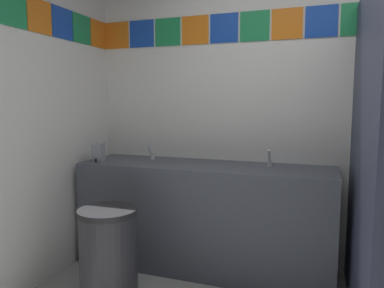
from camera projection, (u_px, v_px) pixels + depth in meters
name	position (u px, v px, depth m)	size (l,w,h in m)	color
wall_back	(318.00, 106.00, 2.91)	(3.85, 0.09, 2.66)	white
vanity_counter	(204.00, 215.00, 2.99)	(2.04, 0.57, 0.86)	#4C515B
faucet_left	(152.00, 154.00, 3.19)	(0.04, 0.10, 0.14)	silver
faucet_right	(269.00, 160.00, 2.85)	(0.04, 0.10, 0.14)	silver
soap_dispenser	(99.00, 153.00, 3.07)	(0.09, 0.09, 0.16)	gray
trash_bin	(109.00, 254.00, 2.51)	(0.40, 0.40, 0.65)	#333338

